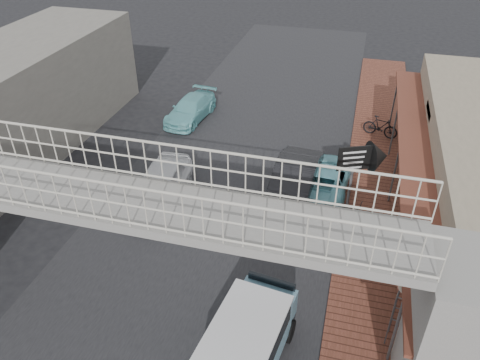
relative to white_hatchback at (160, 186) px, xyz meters
The scene contains 14 objects.
ground 3.65m from the white_hatchback, 45.75° to the right, with size 120.00×120.00×0.00m, color black.
road_strip 3.65m from the white_hatchback, 45.75° to the right, with size 10.00×60.00×0.01m, color black.
sidewalk 9.03m from the white_hatchback, ahead, with size 3.00×40.00×0.10m, color brown.
footbridge 7.41m from the white_hatchback, 69.21° to the right, with size 16.40×2.40×6.34m.
building_far_left 9.34m from the white_hatchback, 157.96° to the left, with size 5.00×14.00×5.00m, color gray.
white_hatchback is the anchor object (origin of this frame).
dark_sedan 5.64m from the white_hatchback, 17.65° to the left, with size 1.72×4.93×1.62m, color black.
angkot_curb 7.29m from the white_hatchback, 23.35° to the left, with size 1.95×4.24×1.18m, color #7BCAD6.
angkot_far 7.95m from the white_hatchback, 100.96° to the left, with size 1.73×4.25×1.23m, color #76C7CC.
angkot_van 8.82m from the white_hatchback, 51.45° to the right, with size 2.29×4.20×1.97m.
motorcycle_near 7.84m from the white_hatchback, ahead, with size 0.54×1.56×0.82m, color black.
motorcycle_far 12.14m from the white_hatchback, 43.06° to the left, with size 0.52×1.84×1.11m, color black.
street_clock 10.86m from the white_hatchback, 26.85° to the right, with size 0.69×0.62×2.68m.
arrow_sign 8.79m from the white_hatchback, ahead, with size 2.05×1.39×3.40m.
Camera 1 is at (4.94, -12.18, 11.98)m, focal length 35.00 mm.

